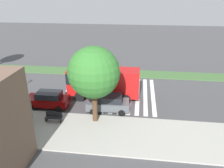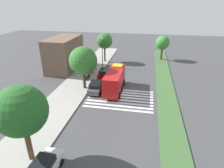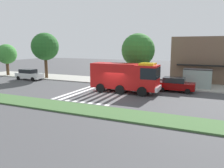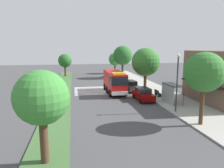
# 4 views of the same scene
# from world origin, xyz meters

# --- Properties ---
(ground_plane) EXTENTS (120.00, 120.00, 0.00)m
(ground_plane) POSITION_xyz_m (0.00, 0.00, 0.00)
(ground_plane) COLOR #424244
(sidewalk) EXTENTS (60.00, 5.67, 0.14)m
(sidewalk) POSITION_xyz_m (0.00, 8.41, 0.07)
(sidewalk) COLOR #9E9B93
(sidewalk) RESTS_ON ground_plane
(median_strip) EXTENTS (60.00, 3.00, 0.14)m
(median_strip) POSITION_xyz_m (0.00, -7.08, 0.07)
(median_strip) COLOR #3D6033
(median_strip) RESTS_ON ground_plane
(crosswalk) EXTENTS (6.75, 10.04, 0.01)m
(crosswalk) POSITION_xyz_m (-1.75, 0.00, 0.01)
(crosswalk) COLOR silver
(crosswalk) RESTS_ON ground_plane
(fire_truck) EXTENTS (8.24, 2.73, 3.65)m
(fire_truck) POSITION_xyz_m (1.09, 1.37, 2.02)
(fire_truck) COLOR #B71414
(fire_truck) RESTS_ON ground_plane
(parked_car_mid) EXTENTS (4.44, 2.29, 1.77)m
(parked_car_mid) POSITION_xyz_m (-0.17, 4.37, 0.91)
(parked_car_mid) COLOR #474C51
(parked_car_mid) RESTS_ON ground_plane
(parked_car_east) EXTENTS (4.54, 2.16, 1.76)m
(parked_car_east) POSITION_xyz_m (6.32, 4.37, 0.91)
(parked_car_east) COLOR #720505
(parked_car_east) RESTS_ON ground_plane
(bus_stop_shelter) EXTENTS (3.50, 1.40, 2.46)m
(bus_stop_shelter) POSITION_xyz_m (8.62, 7.23, 1.89)
(bus_stop_shelter) COLOR #4C4C51
(bus_stop_shelter) RESTS_ON sidewalk
(bench_near_shelter) EXTENTS (1.60, 0.50, 0.90)m
(bench_near_shelter) POSITION_xyz_m (4.62, 7.21, 0.59)
(bench_near_shelter) COLOR black
(bench_near_shelter) RESTS_ON sidewalk
(street_lamp) EXTENTS (0.36, 0.36, 6.50)m
(street_lamp) POSITION_xyz_m (12.35, 6.18, 3.95)
(street_lamp) COLOR #2D2D30
(street_lamp) RESTS_ON sidewalk
(storefront_building) EXTENTS (10.23, 5.91, 6.89)m
(storefront_building) POSITION_xyz_m (9.58, 13.79, 3.44)
(storefront_building) COLOR brown
(storefront_building) RESTS_ON ground_plane
(sidewalk_tree_west) EXTENTS (4.56, 4.56, 7.56)m
(sidewalk_tree_west) POSITION_xyz_m (-15.41, 6.58, 5.39)
(sidewalk_tree_west) COLOR #47301E
(sidewalk_tree_west) RESTS_ON sidewalk
(sidewalk_tree_center) EXTENTS (4.61, 4.61, 7.13)m
(sidewalk_tree_center) POSITION_xyz_m (0.78, 6.58, 4.94)
(sidewalk_tree_center) COLOR #47301E
(sidewalk_tree_center) RESTS_ON sidewalk
(sidewalk_tree_far_east) EXTENTS (3.68, 3.68, 6.80)m
(sidewalk_tree_far_east) POSITION_xyz_m (16.52, 6.58, 5.07)
(sidewalk_tree_far_east) COLOR #47301E
(sidewalk_tree_far_east) RESTS_ON sidewalk
(median_tree_west) EXTENTS (3.36, 3.36, 5.89)m
(median_tree_west) POSITION_xyz_m (20.78, -7.08, 4.29)
(median_tree_west) COLOR #47301E
(median_tree_west) RESTS_ON median_strip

